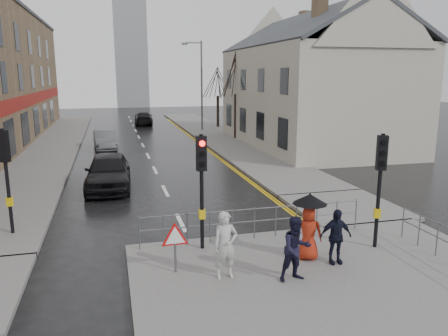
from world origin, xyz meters
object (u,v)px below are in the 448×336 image
pedestrian_d (336,236)px  car_parked (108,171)px  pedestrian_b (296,249)px  pedestrian_with_umbrella (309,222)px  pedestrian_a (225,245)px  car_mid (105,140)px

pedestrian_d → car_parked: pedestrian_d is taller
pedestrian_b → pedestrian_d: pedestrian_b is taller
pedestrian_b → pedestrian_with_umbrella: (0.86, 1.11, 0.24)m
pedestrian_a → pedestrian_d: 3.10m
pedestrian_a → car_parked: (-2.83, 10.37, -0.18)m
car_parked → car_mid: car_parked is taller
pedestrian_b → car_mid: 22.61m
pedestrian_a → pedestrian_b: (1.65, -0.59, -0.03)m
pedestrian_with_umbrella → car_mid: pedestrian_with_umbrella is taller
pedestrian_b → car_parked: 11.84m
pedestrian_a → pedestrian_b: size_ratio=1.04×
pedestrian_with_umbrella → car_parked: 11.21m
car_parked → pedestrian_with_umbrella: bearing=-58.7°
pedestrian_a → car_parked: size_ratio=0.36×
pedestrian_b → car_mid: size_ratio=0.41×
pedestrian_with_umbrella → pedestrian_d: size_ratio=1.23×
pedestrian_d → car_parked: bearing=125.0°
car_parked → car_mid: 11.16m
car_mid → pedestrian_d: bearing=-78.7°
car_parked → pedestrian_b: bearing=-64.9°
car_parked → car_mid: (-0.22, 11.16, -0.16)m
pedestrian_a → car_parked: pedestrian_a is taller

